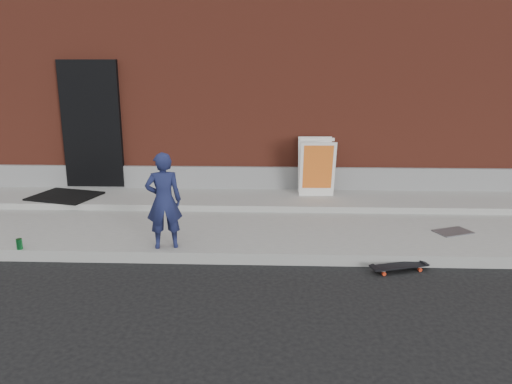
{
  "coord_description": "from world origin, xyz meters",
  "views": [
    {
      "loc": [
        0.67,
        -5.83,
        2.46
      ],
      "look_at": [
        0.42,
        0.8,
        0.74
      ],
      "focal_mm": 35.0,
      "sensor_mm": 36.0,
      "label": 1
    }
  ],
  "objects_px": {
    "child": "(164,201)",
    "soda_can": "(19,244)",
    "skateboard": "(399,266)",
    "pizza_sign": "(316,167)"
  },
  "relations": [
    {
      "from": "child",
      "to": "soda_can",
      "type": "distance_m",
      "value": 1.94
    },
    {
      "from": "skateboard",
      "to": "pizza_sign",
      "type": "distance_m",
      "value": 2.9
    },
    {
      "from": "pizza_sign",
      "to": "soda_can",
      "type": "relative_size",
      "value": 7.08
    },
    {
      "from": "skateboard",
      "to": "pizza_sign",
      "type": "bearing_deg",
      "value": 106.79
    },
    {
      "from": "child",
      "to": "soda_can",
      "type": "xyz_separation_m",
      "value": [
        -1.86,
        -0.15,
        -0.55
      ]
    },
    {
      "from": "pizza_sign",
      "to": "soda_can",
      "type": "distance_m",
      "value": 4.74
    },
    {
      "from": "skateboard",
      "to": "pizza_sign",
      "type": "height_order",
      "value": "pizza_sign"
    },
    {
      "from": "child",
      "to": "skateboard",
      "type": "height_order",
      "value": "child"
    },
    {
      "from": "skateboard",
      "to": "pizza_sign",
      "type": "xyz_separation_m",
      "value": [
        -0.81,
        2.7,
        0.68
      ]
    },
    {
      "from": "child",
      "to": "skateboard",
      "type": "distance_m",
      "value": 3.03
    }
  ]
}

